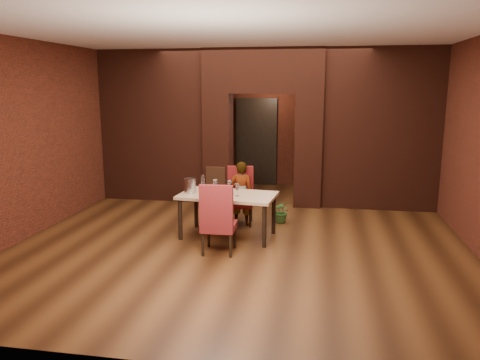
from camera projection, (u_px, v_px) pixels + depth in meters
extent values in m
plane|color=#4B2A12|center=(247.00, 231.00, 8.04)|extent=(8.00, 8.00, 0.00)
cube|color=silver|center=(248.00, 38.00, 7.41)|extent=(7.00, 8.00, 0.04)
cube|color=maroon|center=(273.00, 121.00, 11.59)|extent=(7.00, 0.04, 3.20)
cube|color=maroon|center=(172.00, 190.00, 3.86)|extent=(7.00, 0.04, 3.20)
cube|color=maroon|center=(54.00, 135.00, 8.32)|extent=(0.04, 8.00, 3.20)
cube|color=maroon|center=(474.00, 143.00, 7.13)|extent=(0.04, 8.00, 3.20)
cube|color=maroon|center=(218.00, 148.00, 9.91)|extent=(0.55, 0.55, 2.30)
cube|color=maroon|center=(309.00, 151.00, 9.59)|extent=(0.55, 0.55, 2.30)
cube|color=maroon|center=(263.00, 71.00, 9.43)|extent=(2.45, 0.55, 0.90)
cube|color=maroon|center=(154.00, 126.00, 10.06)|extent=(2.28, 0.35, 3.20)
cube|color=maroon|center=(381.00, 130.00, 9.26)|extent=(2.28, 0.35, 3.20)
cube|color=#9D542D|center=(215.00, 179.00, 9.74)|extent=(0.40, 0.03, 0.50)
cube|color=black|center=(257.00, 143.00, 11.71)|extent=(0.90, 0.08, 2.10)
cube|color=black|center=(256.00, 143.00, 11.67)|extent=(1.02, 0.04, 2.22)
cube|color=tan|center=(228.00, 215.00, 7.68)|extent=(1.62, 1.02, 0.72)
cube|color=maroon|center=(240.00, 196.00, 8.36)|extent=(0.51, 0.51, 1.03)
cube|color=maroon|center=(219.00, 218.00, 6.92)|extent=(0.50, 0.50, 1.07)
imported|color=white|center=(241.00, 193.00, 8.29)|extent=(0.43, 0.29, 1.15)
cube|color=white|center=(213.00, 197.00, 7.41)|extent=(0.35, 0.29, 0.00)
cylinder|color=#B8B8BE|center=(190.00, 186.00, 7.67)|extent=(0.20, 0.20, 0.24)
cylinder|color=white|center=(203.00, 183.00, 7.81)|extent=(0.06, 0.06, 0.27)
imported|color=#326228|center=(282.00, 211.00, 8.49)|extent=(0.38, 0.33, 0.42)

